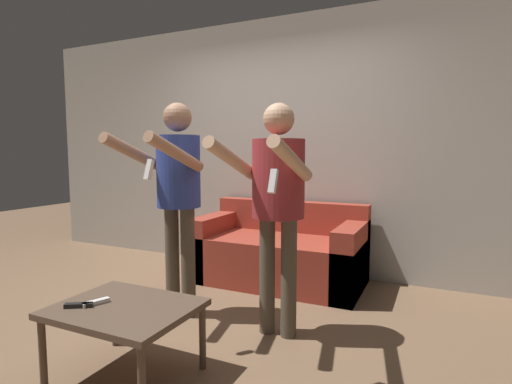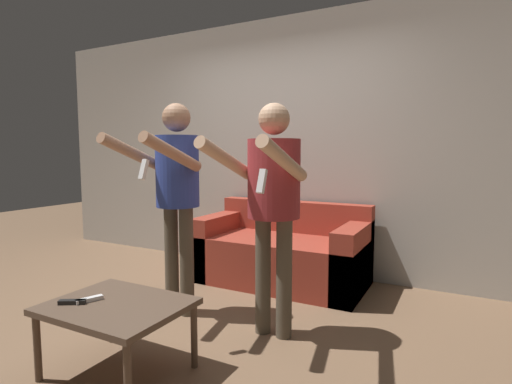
{
  "view_description": "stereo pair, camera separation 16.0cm",
  "coord_description": "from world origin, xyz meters",
  "px_view_note": "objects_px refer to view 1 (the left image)",
  "views": [
    {
      "loc": [
        1.63,
        -2.37,
        1.28
      ],
      "look_at": [
        0.21,
        0.68,
        0.94
      ],
      "focal_mm": 28.0,
      "sensor_mm": 36.0,
      "label": 1
    },
    {
      "loc": [
        1.77,
        -2.3,
        1.28
      ],
      "look_at": [
        0.21,
        0.68,
        0.94
      ],
      "focal_mm": 28.0,
      "sensor_mm": 36.0,
      "label": 2
    }
  ],
  "objects_px": {
    "couch": "(280,254)",
    "person_standing_right": "(277,191)",
    "coffee_table": "(125,313)",
    "remote_near": "(79,305)",
    "person_standing_left": "(177,184)",
    "remote_far": "(96,302)"
  },
  "relations": [
    {
      "from": "person_standing_left",
      "to": "remote_far",
      "type": "relative_size",
      "value": 10.84
    },
    {
      "from": "person_standing_left",
      "to": "coffee_table",
      "type": "bearing_deg",
      "value": -73.67
    },
    {
      "from": "couch",
      "to": "remote_near",
      "type": "distance_m",
      "value": 2.12
    },
    {
      "from": "person_standing_right",
      "to": "remote_near",
      "type": "xyz_separation_m",
      "value": [
        -0.79,
        -0.98,
        -0.58
      ]
    },
    {
      "from": "couch",
      "to": "remote_far",
      "type": "relative_size",
      "value": 10.61
    },
    {
      "from": "couch",
      "to": "person_standing_right",
      "type": "bearing_deg",
      "value": -69.45
    },
    {
      "from": "person_standing_right",
      "to": "coffee_table",
      "type": "bearing_deg",
      "value": -124.11
    },
    {
      "from": "person_standing_right",
      "to": "couch",
      "type": "bearing_deg",
      "value": 110.55
    },
    {
      "from": "person_standing_right",
      "to": "coffee_table",
      "type": "distance_m",
      "value": 1.21
    },
    {
      "from": "couch",
      "to": "remote_far",
      "type": "distance_m",
      "value": 2.04
    },
    {
      "from": "coffee_table",
      "to": "remote_far",
      "type": "height_order",
      "value": "remote_far"
    },
    {
      "from": "couch",
      "to": "person_standing_right",
      "type": "xyz_separation_m",
      "value": [
        0.41,
        -1.1,
        0.74
      ]
    },
    {
      "from": "person_standing_right",
      "to": "coffee_table",
      "type": "relative_size",
      "value": 2.1
    },
    {
      "from": "person_standing_left",
      "to": "remote_near",
      "type": "relative_size",
      "value": 11.23
    },
    {
      "from": "couch",
      "to": "remote_far",
      "type": "xyz_separation_m",
      "value": [
        -0.32,
        -2.01,
        0.15
      ]
    },
    {
      "from": "person_standing_left",
      "to": "coffee_table",
      "type": "distance_m",
      "value": 1.11
    },
    {
      "from": "person_standing_left",
      "to": "remote_far",
      "type": "height_order",
      "value": "person_standing_left"
    },
    {
      "from": "couch",
      "to": "person_standing_left",
      "type": "distance_m",
      "value": 1.4
    },
    {
      "from": "remote_far",
      "to": "couch",
      "type": "bearing_deg",
      "value": 80.86
    },
    {
      "from": "couch",
      "to": "coffee_table",
      "type": "bearing_deg",
      "value": -94.78
    },
    {
      "from": "person_standing_left",
      "to": "remote_far",
      "type": "bearing_deg",
      "value": -84.35
    },
    {
      "from": "person_standing_right",
      "to": "remote_near",
      "type": "height_order",
      "value": "person_standing_right"
    }
  ]
}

